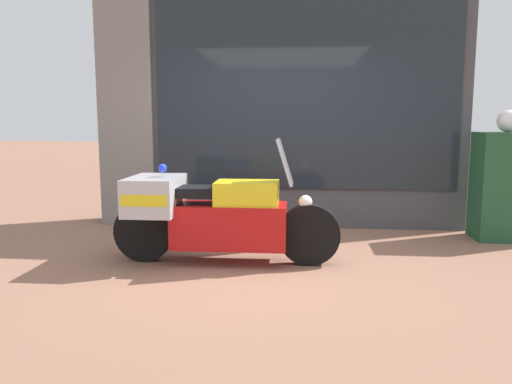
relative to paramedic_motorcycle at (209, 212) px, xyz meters
name	(u,v)px	position (x,y,z in m)	size (l,w,h in m)	color
ground_plane	(269,264)	(0.63, -0.01, -0.53)	(60.00, 60.00, 0.00)	#8E604C
shop_building	(255,90)	(0.28, 1.99, 1.36)	(5.04, 0.55, 3.76)	#424247
window_display	(301,193)	(0.94, 2.02, -0.08)	(3.82, 0.30, 1.89)	slate
paramedic_motorcycle	(209,212)	(0.00, 0.00, 0.00)	(2.36, 0.80, 1.30)	black
utility_cabinet	(508,186)	(3.50, 1.37, 0.14)	(0.79, 0.54, 1.33)	#1E4C2D
white_helmet	(509,121)	(3.44, 1.35, 0.94)	(0.27, 0.27, 0.27)	white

